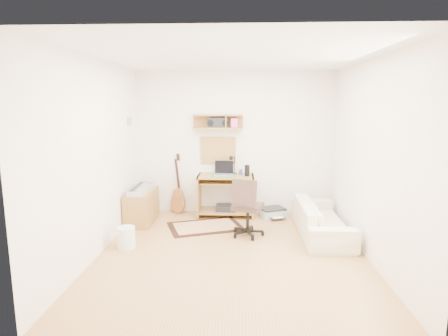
{
  "coord_description": "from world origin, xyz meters",
  "views": [
    {
      "loc": [
        0.11,
        -4.85,
        2.03
      ],
      "look_at": [
        -0.15,
        1.05,
        1.0
      ],
      "focal_mm": 30.02,
      "sensor_mm": 36.0,
      "label": 1
    }
  ],
  "objects_px": {
    "task_chair": "(248,207)",
    "sofa": "(322,213)",
    "cabinet": "(142,206)",
    "desk": "(226,196)",
    "printer": "(272,213)"
  },
  "relations": [
    {
      "from": "cabinet",
      "to": "task_chair",
      "type": "bearing_deg",
      "value": -18.2
    },
    {
      "from": "desk",
      "to": "printer",
      "type": "xyz_separation_m",
      "value": [
        0.84,
        -0.06,
        -0.29
      ]
    },
    {
      "from": "desk",
      "to": "cabinet",
      "type": "bearing_deg",
      "value": -163.46
    },
    {
      "from": "desk",
      "to": "sofa",
      "type": "xyz_separation_m",
      "value": [
        1.53,
        -0.92,
        -0.03
      ]
    },
    {
      "from": "desk",
      "to": "cabinet",
      "type": "relative_size",
      "value": 1.11
    },
    {
      "from": "task_chair",
      "to": "sofa",
      "type": "distance_m",
      "value": 1.16
    },
    {
      "from": "task_chair",
      "to": "cabinet",
      "type": "height_order",
      "value": "task_chair"
    },
    {
      "from": "cabinet",
      "to": "sofa",
      "type": "relative_size",
      "value": 0.51
    },
    {
      "from": "task_chair",
      "to": "cabinet",
      "type": "xyz_separation_m",
      "value": [
        -1.81,
        0.6,
        -0.19
      ]
    },
    {
      "from": "cabinet",
      "to": "printer",
      "type": "bearing_deg",
      "value": 9.11
    },
    {
      "from": "sofa",
      "to": "task_chair",
      "type": "bearing_deg",
      "value": 95.09
    },
    {
      "from": "task_chair",
      "to": "printer",
      "type": "height_order",
      "value": "task_chair"
    },
    {
      "from": "cabinet",
      "to": "printer",
      "type": "height_order",
      "value": "cabinet"
    },
    {
      "from": "sofa",
      "to": "desk",
      "type": "bearing_deg",
      "value": 59.05
    },
    {
      "from": "desk",
      "to": "printer",
      "type": "distance_m",
      "value": 0.89
    }
  ]
}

